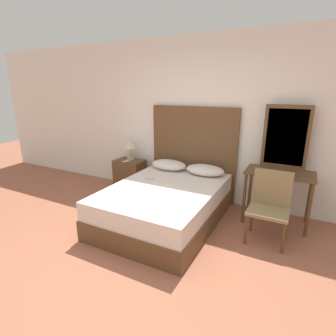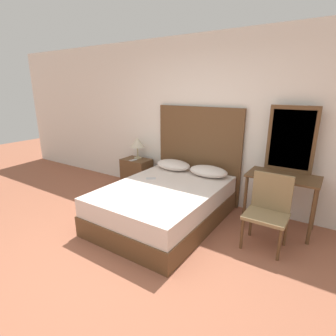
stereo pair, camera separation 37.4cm
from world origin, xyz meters
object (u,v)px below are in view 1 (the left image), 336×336
object	(u,v)px
bed	(165,204)
table_lamp	(130,144)
phone_on_bed	(149,179)
chair	(270,202)
phone_on_nightstand	(126,161)
vanity_desk	(279,182)
nightstand	(130,175)

from	to	relation	value
bed	table_lamp	distance (m)	1.60
phone_on_bed	chair	bearing A→B (deg)	1.20
phone_on_bed	chair	world-z (taller)	chair
phone_on_nightstand	bed	bearing A→B (deg)	-30.48
vanity_desk	nightstand	bearing A→B (deg)	178.22
chair	table_lamp	bearing A→B (deg)	165.81
phone_on_bed	nightstand	xyz separation A→B (m)	(-0.82, 0.62, -0.25)
table_lamp	vanity_desk	world-z (taller)	table_lamp
phone_on_nightstand	chair	distance (m)	2.62
bed	chair	bearing A→B (deg)	8.25
phone_on_nightstand	chair	world-z (taller)	chair
phone_on_nightstand	vanity_desk	xyz separation A→B (m)	(2.61, 0.01, 0.03)
phone_on_bed	phone_on_nightstand	xyz separation A→B (m)	(-0.82, 0.53, 0.05)
table_lamp	phone_on_nightstand	world-z (taller)	table_lamp
table_lamp	phone_on_nightstand	xyz separation A→B (m)	(0.02, -0.17, -0.30)
vanity_desk	chair	distance (m)	0.52
vanity_desk	chair	xyz separation A→B (m)	(-0.04, -0.50, -0.12)
bed	chair	distance (m)	1.43
bed	vanity_desk	size ratio (longest dim) A/B	2.22
bed	phone_on_bed	distance (m)	0.48
phone_on_bed	vanity_desk	size ratio (longest dim) A/B	0.18
phone_on_nightstand	phone_on_bed	bearing A→B (deg)	-32.82
bed	nightstand	bearing A→B (deg)	146.31
phone_on_bed	table_lamp	world-z (taller)	table_lamp
bed	phone_on_bed	size ratio (longest dim) A/B	12.33
nightstand	table_lamp	bearing A→B (deg)	105.86
table_lamp	vanity_desk	bearing A→B (deg)	-3.36
nightstand	chair	xyz separation A→B (m)	(2.57, -0.58, 0.21)
phone_on_bed	table_lamp	size ratio (longest dim) A/B	0.41
nightstand	vanity_desk	size ratio (longest dim) A/B	0.65
chair	phone_on_nightstand	bearing A→B (deg)	169.21
bed	table_lamp	xyz separation A→B (m)	(-1.20, 0.86, 0.63)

